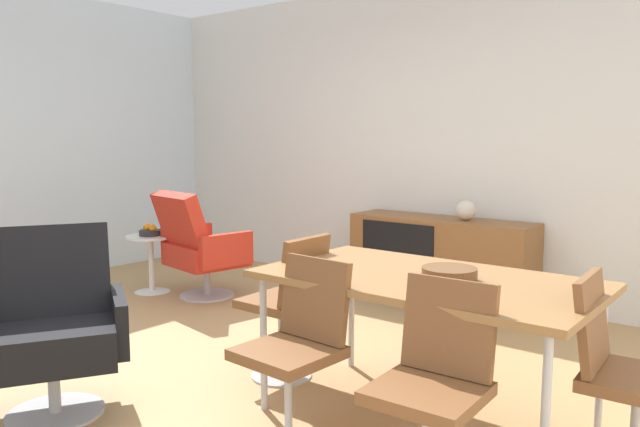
% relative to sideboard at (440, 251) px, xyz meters
% --- Properties ---
extents(ground_plane, '(8.32, 8.32, 0.00)m').
position_rel_sideboard_xyz_m(ground_plane, '(-0.31, -2.30, -0.44)').
color(ground_plane, tan).
extents(wall_back, '(6.80, 0.12, 2.80)m').
position_rel_sideboard_xyz_m(wall_back, '(-0.31, 0.30, 0.96)').
color(wall_back, silver).
rests_on(wall_back, ground_plane).
extents(sideboard, '(1.60, 0.45, 0.72)m').
position_rel_sideboard_xyz_m(sideboard, '(0.00, 0.00, 0.00)').
color(sideboard, brown).
rests_on(sideboard, ground_plane).
extents(vase_cobalt, '(0.17, 0.17, 0.17)m').
position_rel_sideboard_xyz_m(vase_cobalt, '(0.22, 0.00, 0.36)').
color(vase_cobalt, beige).
rests_on(vase_cobalt, sideboard).
extents(dining_table, '(1.60, 0.90, 0.74)m').
position_rel_sideboard_xyz_m(dining_table, '(1.02, -2.12, 0.26)').
color(dining_table, olive).
rests_on(dining_table, ground_plane).
extents(wooden_bowl_on_table, '(0.26, 0.26, 0.06)m').
position_rel_sideboard_xyz_m(wooden_bowl_on_table, '(1.14, -2.12, 0.33)').
color(wooden_bowl_on_table, brown).
rests_on(wooden_bowl_on_table, dining_table).
extents(dining_chair_far_end, '(0.45, 0.42, 0.86)m').
position_rel_sideboard_xyz_m(dining_chair_far_end, '(1.91, -2.12, 0.03)').
color(dining_chair_far_end, brown).
rests_on(dining_chair_far_end, ground_plane).
extents(dining_chair_front_left, '(0.42, 0.45, 0.86)m').
position_rel_sideboard_xyz_m(dining_chair_front_left, '(0.67, -2.68, 0.03)').
color(dining_chair_front_left, brown).
rests_on(dining_chair_front_left, ground_plane).
extents(dining_chair_near_window, '(0.43, 0.41, 0.86)m').
position_rel_sideboard_xyz_m(dining_chair_near_window, '(0.13, -2.12, 0.03)').
color(dining_chair_near_window, brown).
rests_on(dining_chair_near_window, ground_plane).
extents(dining_chair_front_right, '(0.42, 0.44, 0.86)m').
position_rel_sideboard_xyz_m(dining_chair_front_right, '(1.36, -2.68, 0.03)').
color(dining_chair_front_right, brown).
rests_on(dining_chair_front_right, ground_plane).
extents(lounge_chair_red, '(0.80, 0.75, 0.95)m').
position_rel_sideboard_xyz_m(lounge_chair_red, '(-1.70, -1.21, 0.03)').
color(lounge_chair_red, red).
rests_on(lounge_chair_red, ground_plane).
extents(armchair_black_shell, '(0.87, 0.89, 0.95)m').
position_rel_sideboard_xyz_m(armchair_black_shell, '(-0.56, -3.18, 0.03)').
color(armchair_black_shell, black).
rests_on(armchair_black_shell, ground_plane).
extents(side_table_round, '(0.44, 0.44, 0.52)m').
position_rel_sideboard_xyz_m(side_table_round, '(-2.21, -1.35, -0.12)').
color(side_table_round, white).
rests_on(side_table_round, ground_plane).
extents(fruit_bowl, '(0.20, 0.20, 0.11)m').
position_rel_sideboard_xyz_m(fruit_bowl, '(-2.21, -1.35, 0.12)').
color(fruit_bowl, '#262628').
rests_on(fruit_bowl, side_table_round).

